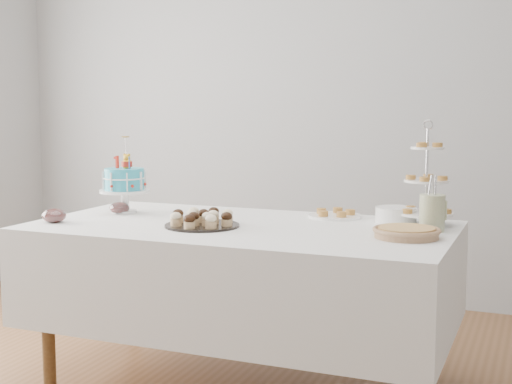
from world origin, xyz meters
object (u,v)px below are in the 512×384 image
at_px(pie, 407,232).
at_px(tiered_stand, 426,182).
at_px(plate_stack, 396,215).
at_px(jam_bowl_b, 120,208).
at_px(pastry_plate, 335,214).
at_px(cupcake_tray, 202,218).
at_px(table, 241,273).
at_px(birthday_cake, 125,192).
at_px(jam_bowl_a, 54,216).
at_px(utensil_pitcher, 432,211).

relative_size(pie, tiered_stand, 0.58).
distance_m(plate_stack, jam_bowl_b, 1.38).
bearing_deg(pastry_plate, plate_stack, -9.80).
xyz_separation_m(cupcake_tray, jam_bowl_b, (-0.57, 0.20, -0.01)).
relative_size(pie, plate_stack, 1.48).
distance_m(table, jam_bowl_b, 0.76).
bearing_deg(cupcake_tray, tiered_stand, 24.74).
distance_m(cupcake_tray, pie, 0.91).
bearing_deg(tiered_stand, jam_bowl_b, -171.27).
bearing_deg(cupcake_tray, birthday_cake, 157.39).
height_order(plate_stack, jam_bowl_a, plate_stack).
bearing_deg(plate_stack, jam_bowl_a, -158.30).
relative_size(table, jam_bowl_a, 16.96).
distance_m(birthday_cake, plate_stack, 1.37).
distance_m(pie, utensil_pitcher, 0.22).
height_order(birthday_cake, pastry_plate, birthday_cake).
relative_size(plate_stack, jam_bowl_a, 1.69).
bearing_deg(pastry_plate, utensil_pitcher, -23.68).
bearing_deg(table, jam_bowl_a, -161.94).
relative_size(birthday_cake, cupcake_tray, 1.15).
relative_size(pie, jam_bowl_b, 2.75).
height_order(table, pastry_plate, pastry_plate).
distance_m(plate_stack, utensil_pitcher, 0.26).
distance_m(birthday_cake, jam_bowl_a, 0.42).
height_order(pie, jam_bowl_b, jam_bowl_b).
height_order(plate_stack, pastry_plate, plate_stack).
bearing_deg(pastry_plate, tiered_stand, -7.97).
distance_m(cupcake_tray, utensil_pitcher, 1.02).
bearing_deg(table, pie, -3.34).
xyz_separation_m(plate_stack, jam_bowl_b, (-1.36, -0.24, -0.01)).
height_order(pastry_plate, utensil_pitcher, utensil_pitcher).
distance_m(tiered_stand, jam_bowl_b, 1.52).
bearing_deg(birthday_cake, cupcake_tray, -17.27).
distance_m(cupcake_tray, tiered_stand, 1.04).
distance_m(plate_stack, jam_bowl_a, 1.60).
relative_size(table, plate_stack, 10.05).
xyz_separation_m(table, pie, (0.77, -0.04, 0.25)).
bearing_deg(jam_bowl_a, pastry_plate, 28.74).
bearing_deg(utensil_pitcher, pie, -113.52).
height_order(cupcake_tray, plate_stack, cupcake_tray).
bearing_deg(plate_stack, birthday_cake, -171.32).
relative_size(pie, utensil_pitcher, 1.14).
distance_m(cupcake_tray, plate_stack, 0.91).
bearing_deg(pastry_plate, table, -132.31).
bearing_deg(pastry_plate, pie, -44.37).
bearing_deg(utensil_pitcher, jam_bowl_b, 179.55).
relative_size(cupcake_tray, pastry_plate, 1.30).
xyz_separation_m(cupcake_tray, utensil_pitcher, (0.98, 0.27, 0.05)).
bearing_deg(birthday_cake, pie, -0.82).
height_order(table, pie, pie).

